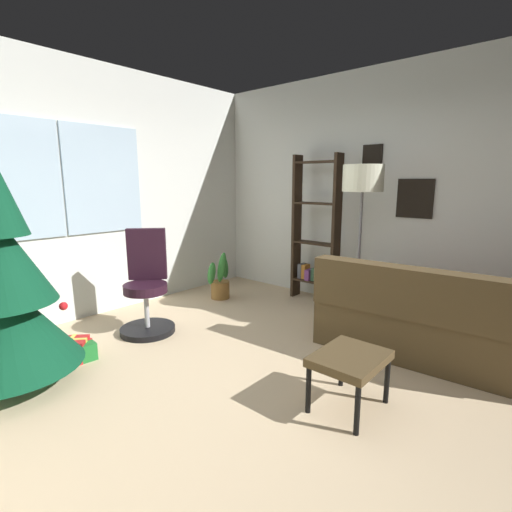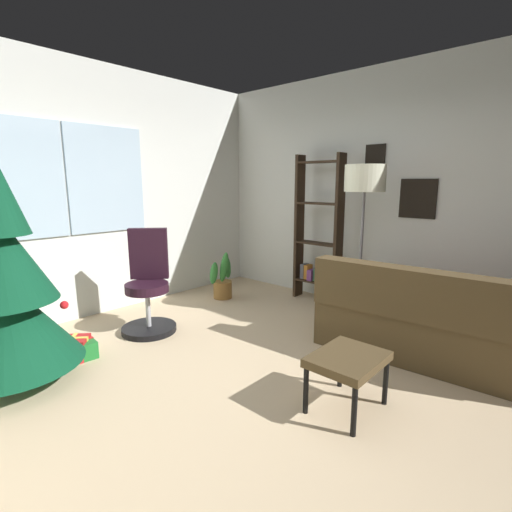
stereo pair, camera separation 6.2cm
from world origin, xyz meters
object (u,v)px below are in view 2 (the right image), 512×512
gift_box_red (73,348)px  office_chair (148,291)px  bookshelf (318,238)px  couch (445,322)px  footstool (348,362)px  floor_lamp (365,187)px  gift_box_green (76,350)px  potted_plant (222,281)px  holiday_tree (4,288)px

gift_box_red → office_chair: (0.83, 0.07, 0.33)m
office_chair → bookshelf: bearing=-19.8°
couch → office_chair: size_ratio=1.82×
footstool → bookshelf: bookshelf is taller
gift_box_red → floor_lamp: floor_lamp is taller
couch → office_chair: bearing=121.0°
couch → gift_box_green: size_ratio=5.94×
floor_lamp → potted_plant: 2.21m
floor_lamp → footstool: bearing=-155.4°
gift_box_red → office_chair: office_chair is taller
gift_box_red → bookshelf: 3.06m
floor_lamp → office_chair: bearing=138.1°
footstool → bookshelf: 2.52m
holiday_tree → floor_lamp: bearing=-24.2°
couch → gift_box_red: bearing=133.8°
holiday_tree → couch: bearing=-39.5°
couch → floor_lamp: size_ratio=1.13×
office_chair → gift_box_red: bearing=-175.4°
office_chair → holiday_tree: bearing=-172.5°
footstool → floor_lamp: 2.10m
potted_plant → holiday_tree: bearing=-171.0°
holiday_tree → gift_box_green: bearing=8.6°
holiday_tree → gift_box_green: holiday_tree is taller
gift_box_green → office_chair: bearing=6.9°
couch → gift_box_green: bearing=134.0°
gift_box_red → bookshelf: (2.89, -0.68, 0.74)m
gift_box_red → floor_lamp: size_ratio=0.20×
footstool → bookshelf: (1.95, 1.52, 0.49)m
office_chair → potted_plant: (1.28, 0.24, -0.18)m
footstool → holiday_tree: size_ratio=0.23×
footstool → floor_lamp: (1.59, 0.73, 1.16)m
gift_box_green → potted_plant: size_ratio=0.49×
bookshelf → gift_box_green: bearing=167.4°
gift_box_red → office_chair: bearing=4.6°
bookshelf → gift_box_red: bearing=166.8°
holiday_tree → bookshelf: size_ratio=1.21×
couch → office_chair: 2.91m
couch → holiday_tree: bearing=140.5°
gift_box_green → potted_plant: bearing=9.1°
gift_box_green → couch: bearing=-46.0°
gift_box_red → floor_lamp: (2.53, -1.46, 1.41)m
footstool → office_chair: size_ratio=0.49×
gift_box_green → floor_lamp: bearing=-29.6°
couch → potted_plant: couch is taller
couch → holiday_tree: (-2.81, 2.32, 0.47)m
office_chair → couch: bearing=-59.0°
bookshelf → potted_plant: 1.39m
gift_box_green → potted_plant: 2.13m
office_chair → footstool: bearing=-87.2°
potted_plant → gift_box_red: bearing=-171.8°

